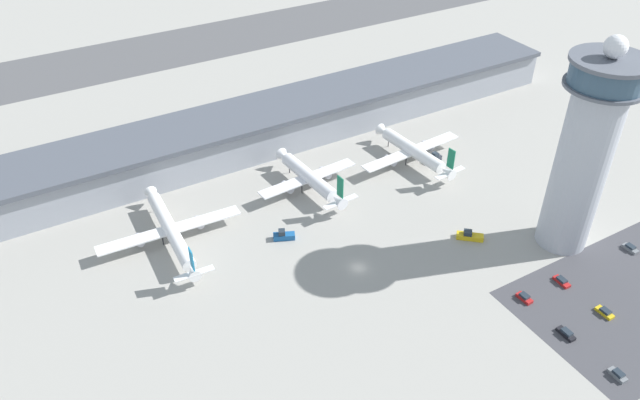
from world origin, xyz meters
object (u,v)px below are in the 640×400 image
Objects in this scene: car_navy_sedan at (524,298)px; car_grey_coupe at (618,375)px; airplane_gate_bravo at (310,178)px; car_blue_compact at (630,248)px; control_tower at (586,149)px; service_truck_baggage at (470,236)px; car_yellow_taxi at (566,333)px; service_truck_fuel at (284,236)px; car_red_hatchback at (605,312)px; airplane_gate_alpha at (171,230)px; airplane_gate_charlie at (413,151)px; car_white_wagon at (562,281)px; service_truck_catering at (434,158)px.

car_navy_sedan is 27.56m from car_grey_coupe.
car_blue_compact is (62.01, -69.18, -4.08)m from airplane_gate_bravo.
control_tower reaches higher than service_truck_baggage.
car_yellow_taxi reaches higher than car_navy_sedan.
service_truck_fuel reaches higher than car_red_hatchback.
airplane_gate_alpha is 9.81× the size of car_navy_sedan.
car_grey_coupe is (-12.98, -14.11, 0.06)m from car_red_hatchback.
car_navy_sedan is 18.90m from car_red_hatchback.
car_blue_compact is at bearing -31.59° from airplane_gate_alpha.
car_yellow_taxi is at bearing -100.50° from airplane_gate_charlie.
car_grey_coupe is at bearing -132.61° from car_red_hatchback.
service_truck_baggage is at bearing 148.20° from control_tower.
car_white_wagon is 1.11× the size of car_navy_sedan.
car_navy_sedan is (-39.09, 0.66, 0.02)m from car_blue_compact.
control_tower reaches higher than car_red_hatchback.
service_truck_catering reaches higher than car_blue_compact.
airplane_gate_bravo is at bearing 3.86° from airplane_gate_alpha.
control_tower is 111.07m from airplane_gate_alpha.
service_truck_catering is at bearing 10.16° from service_truck_fuel.
airplane_gate_bravo is at bearing 122.06° from service_truck_baggage.
control_tower is 1.41× the size of airplane_gate_alpha.
service_truck_catering reaches higher than car_red_hatchback.
service_truck_catering is at bearing -7.81° from airplane_gate_bravo.
airplane_gate_bravo is at bearing 103.58° from car_grey_coupe.
car_yellow_taxi is at bearing 91.89° from car_grey_coupe.
control_tower is at bearing 136.91° from car_blue_compact.
car_blue_compact is at bearing -33.02° from service_truck_fuel.
control_tower is at bearing 57.41° from car_grey_coupe.
service_truck_baggage is at bearing -30.05° from service_truck_fuel.
airplane_gate_alpha is 5.88× the size of service_truck_baggage.
service_truck_catering is 1.22× the size of car_white_wagon.
car_yellow_taxi is (40.75, -64.85, -0.46)m from service_truck_fuel.
service_truck_catering is (89.61, -2.99, -3.24)m from airplane_gate_alpha.
airplane_gate_charlie is 57.22m from service_truck_fuel.
control_tower is at bearing 64.19° from car_red_hatchback.
service_truck_baggage is at bearing -28.98° from airplane_gate_alpha.
service_truck_catering is 78.92m from car_yellow_taxi.
service_truck_catering is (44.12, -6.05, -3.61)m from airplane_gate_bravo.
car_yellow_taxi is 1.04× the size of car_red_hatchback.
service_truck_fuel is 74.53m from car_white_wagon.
service_truck_fuel is 95.42m from car_blue_compact.
control_tower reaches higher than car_blue_compact.
airplane_gate_bravo is at bearing 131.87° from car_blue_compact.
service_truck_baggage reaches higher than car_yellow_taxi.
airplane_gate_charlie reaches higher than car_white_wagon.
airplane_gate_alpha is 113.63m from car_red_hatchback.
car_white_wagon is (8.50, -25.70, -0.36)m from service_truck_baggage.
airplane_gate_alpha is 104.43m from car_yellow_taxi.
car_white_wagon is (35.60, -68.97, -4.12)m from airplane_gate_bravo.
car_blue_compact is at bearing 26.35° from car_red_hatchback.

